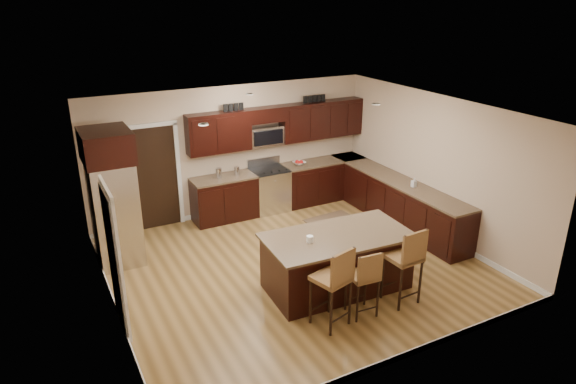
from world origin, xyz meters
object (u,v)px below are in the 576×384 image
stool_left (335,279)px  stool_mid (365,276)px  island (337,263)px  refrigerator (113,196)px  stool_right (407,258)px  range (269,189)px

stool_left → stool_mid: size_ratio=1.17×
island → refrigerator: bearing=141.8°
stool_mid → stool_left: bearing=-174.9°
stool_right → refrigerator: 4.92m
stool_left → stool_mid: stool_left is taller
island → stool_right: bearing=-49.1°
island → refrigerator: refrigerator is taller
stool_left → refrigerator: refrigerator is taller
stool_mid → refrigerator: bearing=133.8°
range → island: size_ratio=0.47×
island → stool_left: 1.09m
island → stool_mid: stool_mid is taller
island → stool_mid: (-0.08, -0.84, 0.22)m
island → stool_mid: size_ratio=2.23×
stool_mid → stool_right: 0.74m
stool_right → refrigerator: bearing=132.7°
island → stool_mid: bearing=-91.9°
island → stool_left: stool_left is taller
range → island: range is taller
range → stool_mid: range is taller
stool_right → stool_left: bearing=176.4°
stool_right → stool_mid: bearing=175.7°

